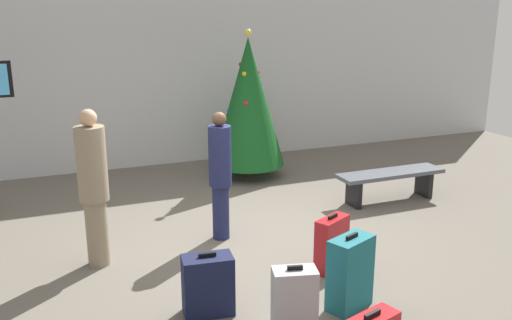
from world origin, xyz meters
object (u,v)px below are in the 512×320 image
(holiday_tree, at_px, (248,102))
(suitcase_2, at_px, (208,285))
(suitcase_4, at_px, (294,300))
(traveller_0, at_px, (220,173))
(suitcase_5, at_px, (332,244))
(traveller_1, at_px, (93,185))
(waiting_bench, at_px, (390,178))
(suitcase_1, at_px, (350,273))

(holiday_tree, bearing_deg, suitcase_2, -116.30)
(holiday_tree, relative_size, suitcase_4, 3.90)
(traveller_0, relative_size, suitcase_2, 2.60)
(holiday_tree, relative_size, suitcase_5, 3.85)
(traveller_1, bearing_deg, suitcase_5, -25.18)
(waiting_bench, distance_m, traveller_1, 4.58)
(suitcase_2, xyz_separation_m, suitcase_4, (0.65, -0.60, 0.01))
(suitcase_5, bearing_deg, holiday_tree, 82.96)
(suitcase_1, bearing_deg, suitcase_5, 72.62)
(traveller_0, height_order, suitcase_5, traveller_0)
(holiday_tree, distance_m, suitcase_1, 4.76)
(waiting_bench, height_order, suitcase_4, suitcase_4)
(waiting_bench, bearing_deg, suitcase_5, -139.59)
(traveller_1, height_order, suitcase_2, traveller_1)
(waiting_bench, bearing_deg, traveller_1, -172.70)
(holiday_tree, bearing_deg, traveller_0, -118.81)
(suitcase_2, distance_m, suitcase_5, 1.64)
(traveller_0, relative_size, suitcase_4, 2.53)
(holiday_tree, height_order, waiting_bench, holiday_tree)
(waiting_bench, height_order, traveller_1, traveller_1)
(traveller_1, relative_size, suitcase_4, 2.79)
(suitcase_2, bearing_deg, traveller_1, 119.45)
(traveller_0, height_order, traveller_1, traveller_1)
(waiting_bench, relative_size, suitcase_4, 2.63)
(holiday_tree, relative_size, waiting_bench, 1.48)
(holiday_tree, xyz_separation_m, suitcase_5, (-0.47, -3.81, -1.04))
(waiting_bench, xyz_separation_m, traveller_0, (-2.92, -0.39, 0.53))
(waiting_bench, height_order, suitcase_1, suitcase_1)
(suitcase_1, bearing_deg, suitcase_2, 162.52)
(holiday_tree, xyz_separation_m, suitcase_1, (-0.72, -4.61, -0.98))
(traveller_0, distance_m, suitcase_1, 2.30)
(traveller_1, height_order, suitcase_4, traveller_1)
(suitcase_2, relative_size, suitcase_5, 0.96)
(waiting_bench, bearing_deg, holiday_tree, 127.14)
(traveller_1, xyz_separation_m, suitcase_1, (2.21, -1.96, -0.61))
(traveller_0, height_order, suitcase_2, traveller_0)
(suitcase_1, distance_m, suitcase_4, 0.72)
(suitcase_1, bearing_deg, traveller_0, 106.35)
(suitcase_5, bearing_deg, suitcase_4, -134.29)
(waiting_bench, xyz_separation_m, suitcase_2, (-3.63, -2.11, -0.06))
(traveller_1, bearing_deg, suitcase_1, -41.52)
(holiday_tree, bearing_deg, traveller_1, -137.94)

